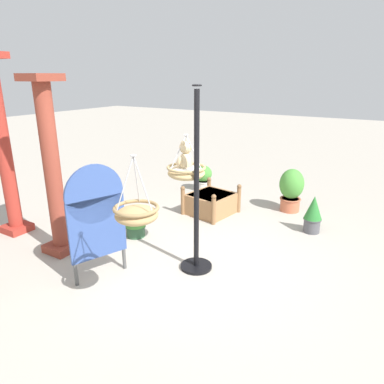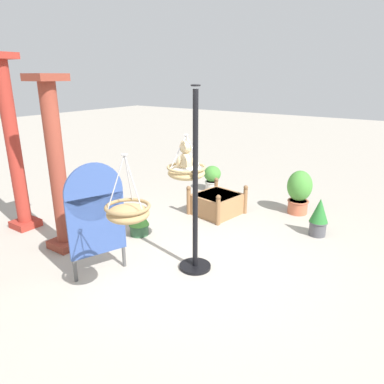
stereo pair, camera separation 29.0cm
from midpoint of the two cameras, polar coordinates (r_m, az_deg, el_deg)
The scene contains 13 objects.
ground_plane at distance 5.27m, azimuth 2.17°, elevation -10.81°, with size 40.00×40.00×0.00m, color #A8A093.
display_pole_central at distance 4.72m, azimuth 2.29°, elevation -4.04°, with size 0.44×0.44×2.47m.
hanging_basket_with_teddy at distance 4.80m, azimuth 0.82°, elevation 3.28°, with size 0.53×0.53×0.61m.
teddy_bear at distance 4.76m, azimuth 0.61°, elevation 5.50°, with size 0.30×0.27×0.43m.
hanging_basket_left_high at distance 3.49m, azimuth -7.98°, elevation -3.24°, with size 0.45×0.45×0.68m.
greenhouse_pillar_left at distance 6.53m, azimuth -25.71°, elevation 6.26°, with size 0.43×0.43×2.90m.
greenhouse_pillar_right at distance 5.49m, azimuth -19.55°, elevation 3.36°, with size 0.45×0.45×2.59m.
wooden_planter_box at distance 6.85m, azimuth 5.26°, elevation -1.78°, with size 1.01×0.96×0.57m.
potted_plant_fern_front at distance 5.96m, azimuth -7.21°, elevation -4.61°, with size 0.34×0.34×0.51m.
potted_plant_flowering_red at distance 7.13m, azimuth 18.04°, elevation 0.16°, with size 0.47×0.47×0.85m.
potted_plant_tall_leafy at distance 6.29m, azimuth 21.07°, elevation -3.78°, with size 0.31×0.31×0.65m.
potted_plant_small_succulent at distance 8.20m, azimuth 4.31°, elevation 2.34°, with size 0.39×0.39×0.59m.
display_sign_board at distance 4.67m, azimuth -13.57°, elevation -3.08°, with size 0.72×0.31×1.55m.
Camera 2 is at (-3.81, -2.59, 2.57)m, focal length 33.03 mm.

